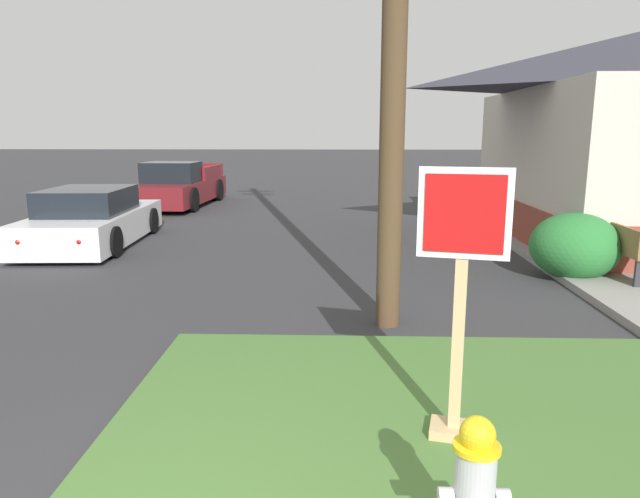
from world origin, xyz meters
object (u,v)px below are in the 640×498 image
stop_sign (459,316)px  pickup_truck_maroon (179,187)px  fire_hydrant (474,497)px  street_bench (619,246)px  parked_sedan_white (92,220)px  manhole_cover (286,350)px

stop_sign → pickup_truck_maroon: 15.92m
fire_hydrant → street_bench: (3.86, 6.53, 0.10)m
parked_sedan_white → stop_sign: bearing=-51.8°
fire_hydrant → parked_sedan_white: 11.09m
fire_hydrant → manhole_cover: 3.59m
pickup_truck_maroon → street_bench: 13.70m
manhole_cover → parked_sedan_white: (-4.75, 5.99, 0.53)m
fire_hydrant → street_bench: 7.59m
manhole_cover → pickup_truck_maroon: 13.57m
parked_sedan_white → street_bench: size_ratio=2.52×
fire_hydrant → parked_sedan_white: (-6.07, 9.29, 0.05)m
manhole_cover → parked_sedan_white: 7.66m
street_bench → manhole_cover: bearing=-148.0°
stop_sign → manhole_cover: size_ratio=2.99×
parked_sedan_white → street_bench: (9.92, -2.75, 0.05)m
stop_sign → pickup_truck_maroon: bearing=113.0°
fire_hydrant → stop_sign: 1.49m
manhole_cover → parked_sedan_white: bearing=128.4°
parked_sedan_white → street_bench: bearing=-15.5°
stop_sign → street_bench: (3.68, 5.17, -0.47)m
fire_hydrant → street_bench: street_bench is taller
parked_sedan_white → street_bench: parked_sedan_white is taller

